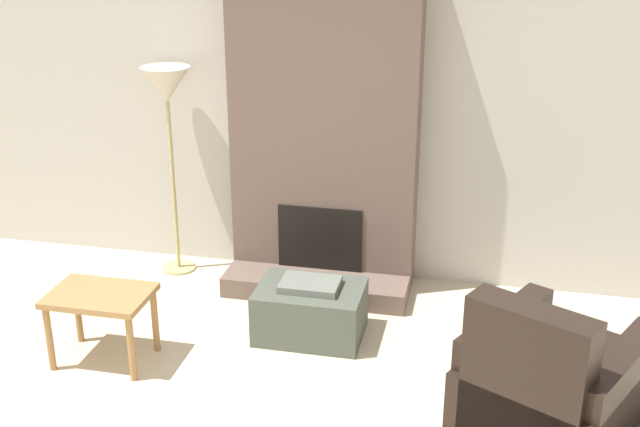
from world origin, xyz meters
The scene contains 6 objects.
wall_back centered at (0.00, 2.95, 1.30)m, with size 6.84×0.06×2.60m, color #BCB7AD.
fireplace centered at (0.00, 2.74, 1.22)m, with size 1.38×0.66×2.60m.
ottoman centered at (0.10, 1.87, 0.19)m, with size 0.71×0.50×0.41m.
armchair centered at (1.62, 1.18, 0.26)m, with size 1.21×1.29×0.88m.
side_table centered at (-1.12, 1.28, 0.41)m, with size 0.63×0.44×0.48m.
floor_lamp_left centered at (-1.18, 2.67, 1.42)m, with size 0.37×0.37×1.63m.
Camera 1 is at (1.19, -2.79, 2.78)m, focal length 45.00 mm.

